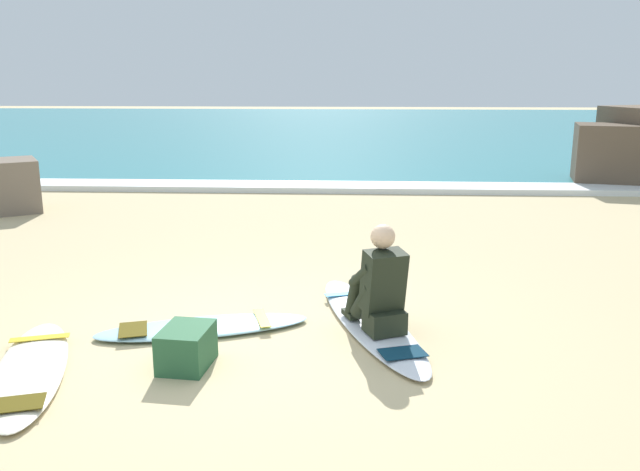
{
  "coord_description": "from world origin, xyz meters",
  "views": [
    {
      "loc": [
        0.88,
        -5.42,
        2.27
      ],
      "look_at": [
        0.52,
        1.57,
        0.55
      ],
      "focal_mm": 37.45,
      "sensor_mm": 36.0,
      "label": 1
    }
  ],
  "objects": [
    {
      "name": "ground_plane",
      "position": [
        0.0,
        0.0,
        0.0
      ],
      "size": [
        80.0,
        80.0,
        0.0
      ],
      "primitive_type": "plane",
      "color": "#CCB584"
    },
    {
      "name": "shoreline_rock",
      "position": [
        -4.79,
        5.26,
        0.43
      ],
      "size": [
        1.15,
        1.19,
        0.87
      ],
      "primitive_type": "cube",
      "rotation": [
        0.0,
        0.0,
        0.56
      ],
      "color": "#756656",
      "rests_on": "ground"
    },
    {
      "name": "sea",
      "position": [
        0.0,
        21.31,
        0.05
      ],
      "size": [
        80.0,
        28.0,
        0.1
      ],
      "primitive_type": "cube",
      "color": "teal",
      "rests_on": "ground"
    },
    {
      "name": "surfboard_spare_far",
      "position": [
        -1.6,
        -0.79,
        0.04
      ],
      "size": [
        1.11,
        2.06,
        0.08
      ],
      "color": "#EFE5C6",
      "rests_on": "ground"
    },
    {
      "name": "surfer_seated",
      "position": [
        1.11,
        0.12,
        0.44
      ],
      "size": [
        0.58,
        0.77,
        0.95
      ],
      "color": "black",
      "rests_on": "surfboard_main"
    },
    {
      "name": "breaking_foam",
      "position": [
        0.0,
        7.61,
        0.06
      ],
      "size": [
        80.0,
        0.9,
        0.11
      ],
      "primitive_type": "cube",
      "color": "white",
      "rests_on": "ground"
    },
    {
      "name": "beach_bag",
      "position": [
        -0.42,
        -0.59,
        0.16
      ],
      "size": [
        0.41,
        0.51,
        0.32
      ],
      "primitive_type": "cube",
      "rotation": [
        0.0,
        0.0,
        -0.1
      ],
      "color": "#285B38",
      "rests_on": "ground"
    },
    {
      "name": "surfboard_main",
      "position": [
        1.05,
        0.36,
        0.04
      ],
      "size": [
        1.26,
        2.57,
        0.08
      ],
      "color": "silver",
      "rests_on": "ground"
    },
    {
      "name": "surfboard_spare_near",
      "position": [
        -0.46,
        0.15,
        0.04
      ],
      "size": [
        1.98,
        1.06,
        0.08
      ],
      "color": "#9ED1E5",
      "rests_on": "ground"
    }
  ]
}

